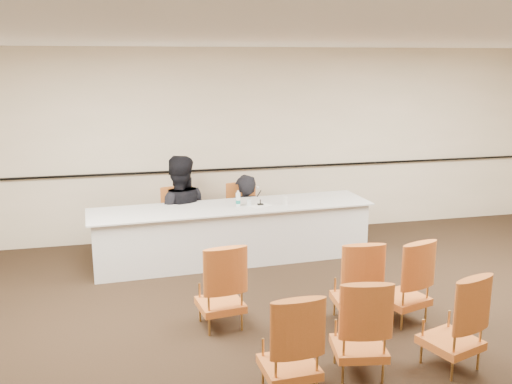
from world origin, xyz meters
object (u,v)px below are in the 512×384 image
at_px(microphone, 260,196).
at_px(aud_chair_back_mid, 360,325).
at_px(panel_table, 232,233).
at_px(water_bottle, 238,198).
at_px(panelist_main, 244,228).
at_px(aud_chair_front_right, 404,279).
at_px(drinking_glass, 249,202).
at_px(panelist_second_chair, 179,221).
at_px(coffee_cup, 285,201).
at_px(aud_chair_front_left, 220,285).
at_px(panelist_main_chair, 244,216).
at_px(panelist_second, 179,218).
at_px(aud_chair_back_right, 452,320).
at_px(aud_chair_back_left, 289,343).
at_px(aud_chair_front_mid, 356,281).

relative_size(microphone, aud_chair_back_mid, 0.27).
distance_m(panel_table, water_bottle, 0.52).
distance_m(panelist_main, aud_chair_front_right, 3.16).
bearing_deg(aud_chair_front_right, drinking_glass, 100.46).
relative_size(panel_table, water_bottle, 17.79).
xyz_separation_m(panelist_second_chair, coffee_cup, (1.45, -0.64, 0.38)).
xyz_separation_m(panelist_second_chair, water_bottle, (0.78, -0.58, 0.43)).
bearing_deg(aud_chair_front_left, panelist_main, 64.91).
height_order(panelist_main_chair, coffee_cup, panelist_main_chair).
height_order(panelist_main, aud_chair_front_right, panelist_main).
bearing_deg(coffee_cup, aud_chair_front_right, -72.95).
relative_size(panel_table, drinking_glass, 39.81).
bearing_deg(water_bottle, panelist_second_chair, 143.51).
height_order(panel_table, coffee_cup, coffee_cup).
height_order(panelist_second, aud_chair_front_right, panelist_second).
xyz_separation_m(drinking_glass, aud_chair_back_right, (1.17, -3.31, -0.37)).
bearing_deg(aud_chair_back_right, drinking_glass, 91.22).
bearing_deg(aud_chair_front_right, panelist_second_chair, 109.31).
xyz_separation_m(microphone, coffee_cup, (0.35, -0.06, -0.07)).
height_order(panelist_main_chair, aud_chair_back_right, same).
bearing_deg(coffee_cup, panelist_second, 156.19).
height_order(panelist_main_chair, drinking_glass, panelist_main_chair).
relative_size(panelist_main, aud_chair_back_mid, 1.76).
relative_size(panelist_second_chair, water_bottle, 4.24).
xyz_separation_m(panelist_main, panelist_second_chair, (-1.00, -0.06, 0.19)).
height_order(panelist_main, panelist_second, panelist_second).
bearing_deg(aud_chair_back_right, panelist_second, 100.09).
distance_m(panel_table, aud_chair_back_left, 3.43).
bearing_deg(panel_table, aud_chair_back_right, -70.40).
bearing_deg(panelist_main_chair, panel_table, -120.17).
xyz_separation_m(drinking_glass, coffee_cup, (0.52, -0.05, 0.01)).
bearing_deg(panelist_second, microphone, 156.54).
bearing_deg(aud_chair_front_mid, drinking_glass, 111.82).
distance_m(coffee_cup, aud_chair_front_mid, 2.20).
distance_m(panel_table, aud_chair_front_right, 2.76).
bearing_deg(aud_chair_back_right, coffee_cup, 83.10).
height_order(panelist_second, aud_chair_back_mid, panelist_second).
height_order(aud_chair_back_mid, aud_chair_back_right, same).
bearing_deg(aud_chair_back_right, panelist_main, 87.27).
bearing_deg(aud_chair_back_right, microphone, 88.62).
bearing_deg(drinking_glass, aud_chair_front_right, -62.34).
distance_m(panelist_second, drinking_glass, 1.15).
height_order(panel_table, aud_chair_back_left, aud_chair_back_left).
distance_m(panelist_second, aud_chair_back_right, 4.43).
height_order(water_bottle, coffee_cup, water_bottle).
bearing_deg(aud_chair_front_left, aud_chair_back_right, -41.72).
bearing_deg(drinking_glass, panelist_second_chair, 147.73).
bearing_deg(aud_chair_front_left, panelist_main_chair, 64.91).
bearing_deg(aud_chair_front_right, panel_table, 104.35).
distance_m(panelist_main_chair, aud_chair_back_mid, 3.86).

